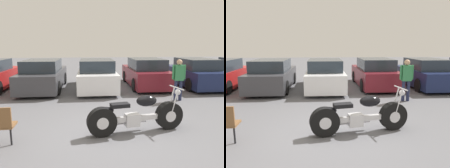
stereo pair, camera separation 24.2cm
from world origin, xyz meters
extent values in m
plane|color=slate|center=(0.00, 0.00, 0.00)|extent=(60.00, 60.00, 0.00)
cylinder|color=black|center=(1.43, 0.13, 0.35)|extent=(0.72, 0.32, 0.70)
cylinder|color=silver|center=(1.43, 0.13, 0.35)|extent=(0.31, 0.27, 0.28)
cylinder|color=black|center=(-0.30, -0.17, 0.35)|extent=(0.72, 0.32, 0.70)
cylinder|color=silver|center=(-0.30, -0.17, 0.35)|extent=(0.31, 0.27, 0.28)
cube|color=silver|center=(0.57, -0.02, 0.37)|extent=(1.34, 0.34, 0.12)
cube|color=silver|center=(0.45, -0.04, 0.33)|extent=(0.38, 0.30, 0.30)
ellipsoid|color=black|center=(0.81, 0.02, 0.78)|extent=(0.57, 0.41, 0.27)
cube|color=black|center=(0.13, -0.10, 0.72)|extent=(0.47, 0.31, 0.09)
ellipsoid|color=black|center=(-0.25, -0.16, 0.61)|extent=(0.51, 0.28, 0.20)
cylinder|color=silver|center=(1.54, 0.06, 0.71)|extent=(0.22, 0.07, 0.72)
cylinder|color=silver|center=(1.50, 0.24, 0.71)|extent=(0.22, 0.07, 0.72)
cylinder|color=silver|center=(1.61, 0.16, 1.06)|extent=(0.14, 0.62, 0.03)
sphere|color=silver|center=(1.65, 0.17, 0.94)|extent=(0.15, 0.15, 0.15)
cylinder|color=silver|center=(0.18, 0.05, 0.23)|extent=(1.34, 0.31, 0.08)
cylinder|color=black|center=(-4.40, 7.07, 0.31)|extent=(0.20, 0.61, 0.61)
cylinder|color=black|center=(-4.40, 4.45, 0.31)|extent=(0.20, 0.61, 0.61)
cube|color=#3D3D42|center=(-2.70, 5.52, 0.52)|extent=(1.71, 4.23, 0.78)
cube|color=#28333D|center=(-2.70, 5.27, 1.17)|extent=(1.50, 2.20, 0.52)
cylinder|color=black|center=(-3.50, 6.84, 0.31)|extent=(0.20, 0.61, 0.61)
cylinder|color=black|center=(-1.91, 6.84, 0.31)|extent=(0.20, 0.61, 0.61)
cylinder|color=black|center=(-3.50, 4.21, 0.31)|extent=(0.20, 0.61, 0.61)
cylinder|color=black|center=(-1.91, 4.21, 0.31)|extent=(0.20, 0.61, 0.61)
cube|color=white|center=(-0.21, 5.41, 0.52)|extent=(1.71, 4.23, 0.78)
cube|color=#28333D|center=(-0.21, 5.16, 1.17)|extent=(1.50, 2.20, 0.52)
cylinder|color=black|center=(-1.00, 6.73, 0.31)|extent=(0.20, 0.61, 0.61)
cylinder|color=black|center=(0.59, 6.73, 0.31)|extent=(0.20, 0.61, 0.61)
cylinder|color=black|center=(-1.00, 4.10, 0.31)|extent=(0.20, 0.61, 0.61)
cylinder|color=black|center=(0.59, 4.10, 0.31)|extent=(0.20, 0.61, 0.61)
cube|color=maroon|center=(2.29, 5.86, 0.52)|extent=(1.71, 4.23, 0.78)
cube|color=#28333D|center=(2.29, 5.61, 1.17)|extent=(1.50, 2.20, 0.52)
cylinder|color=black|center=(1.49, 7.17, 0.31)|extent=(0.20, 0.61, 0.61)
cylinder|color=black|center=(3.08, 7.17, 0.31)|extent=(0.20, 0.61, 0.61)
cylinder|color=black|center=(1.49, 4.55, 0.31)|extent=(0.20, 0.61, 0.61)
cylinder|color=black|center=(3.08, 4.55, 0.31)|extent=(0.20, 0.61, 0.61)
cube|color=#19234C|center=(4.78, 5.62, 0.52)|extent=(1.71, 4.23, 0.78)
cube|color=#28333D|center=(4.78, 5.37, 1.17)|extent=(1.50, 2.20, 0.52)
cylinder|color=black|center=(3.99, 6.93, 0.31)|extent=(0.20, 0.61, 0.61)
cylinder|color=black|center=(5.58, 6.93, 0.31)|extent=(0.20, 0.61, 0.61)
cylinder|color=black|center=(3.99, 4.31, 0.31)|extent=(0.20, 0.61, 0.61)
cylinder|color=black|center=(6.49, 6.80, 0.31)|extent=(0.20, 0.61, 0.61)
cylinder|color=black|center=(-2.27, -0.41, 0.23)|extent=(0.04, 0.04, 0.45)
cylinder|color=#232847|center=(2.70, 2.82, 0.39)|extent=(0.12, 0.12, 0.78)
cylinder|color=#232847|center=(2.89, 2.82, 0.39)|extent=(0.12, 0.12, 0.78)
cube|color=#337F4C|center=(2.80, 2.82, 1.07)|extent=(0.34, 0.20, 0.58)
cylinder|color=#337F4C|center=(2.58, 2.82, 1.10)|extent=(0.08, 0.08, 0.54)
cylinder|color=#337F4C|center=(3.02, 2.82, 1.10)|extent=(0.08, 0.08, 0.54)
sphere|color=tan|center=(2.80, 2.82, 1.47)|extent=(0.21, 0.21, 0.21)
camera|label=1|loc=(-0.58, -5.01, 2.15)|focal=35.00mm
camera|label=2|loc=(-0.34, -5.03, 2.15)|focal=35.00mm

